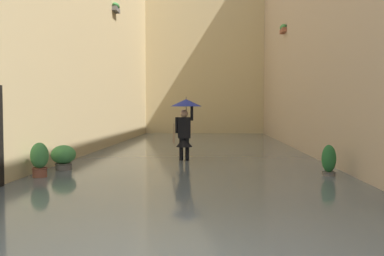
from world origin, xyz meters
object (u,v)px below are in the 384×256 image
Objects in this scene: person_wading at (185,119)px; potted_plant_near_right at (63,158)px; potted_plant_far_right at (40,162)px; potted_plant_far_left at (329,163)px.

potted_plant_near_right is (2.96, 2.10, -0.96)m from person_wading.
potted_plant_near_right is at bearing 35.31° from person_wading.
potted_plant_far_right is at bearing 82.10° from potted_plant_near_right.
person_wading is 2.60× the size of potted_plant_near_right.
potted_plant_far_left reaches higher than potted_plant_near_right.
potted_plant_far_right is (6.65, 0.54, 0.07)m from potted_plant_far_left.
potted_plant_far_left is 6.67m from potted_plant_far_right.
potted_plant_far_right is at bearing 45.63° from person_wading.
potted_plant_near_right is 1.09m from potted_plant_far_right.
person_wading is at bearing -36.75° from potted_plant_far_left.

